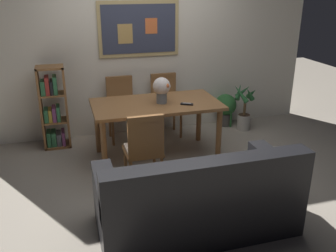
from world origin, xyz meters
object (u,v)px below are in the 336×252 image
dining_table (156,110)px  dining_chair_far_left (121,103)px  potted_palm (244,109)px  potted_ivy (225,108)px  dining_chair_far_right (165,99)px  leather_couch (197,201)px  flower_vase (162,88)px  tv_remote (187,104)px  dining_chair_near_left (144,146)px  bookshelf (53,110)px

dining_table → dining_chair_far_left: dining_chair_far_left is taller
dining_chair_far_left → potted_palm: 1.90m
potted_ivy → potted_palm: size_ratio=0.76×
dining_chair_far_right → leather_couch: bearing=-98.8°
dining_chair_far_left → potted_palm: dining_chair_far_left is taller
dining_chair_far_right → flower_vase: (-0.26, -0.78, 0.40)m
potted_ivy → tv_remote: bearing=-134.8°
dining_chair_near_left → dining_chair_far_left: size_ratio=1.00×
dining_chair_near_left → leather_couch: 0.92m
dining_chair_far_right → potted_ivy: 1.06m
flower_vase → tv_remote: flower_vase is taller
dining_chair_far_right → tv_remote: (0.01, -0.95, 0.22)m
dining_chair_far_left → potted_palm: bearing=-6.0°
flower_vase → tv_remote: size_ratio=2.07×
dining_chair_near_left → dining_chair_far_left: (0.01, 1.55, 0.00)m
potted_ivy → tv_remote: size_ratio=3.57×
leather_couch → bookshelf: size_ratio=1.58×
tv_remote → leather_couch: bearing=-104.9°
leather_couch → bookshelf: (-1.24, 2.34, 0.22)m
dining_table → dining_chair_far_left: size_ratio=1.76×
bookshelf → potted_palm: bookshelf is taller
dining_table → bookshelf: bearing=150.8°
potted_palm → leather_couch: bearing=-125.8°
dining_table → leather_couch: bearing=-91.3°
leather_couch → flower_vase: size_ratio=5.49×
bookshelf → flower_vase: bearing=-28.7°
potted_palm → tv_remote: 1.48m
bookshelf → potted_ivy: bookshelf is taller
bookshelf → tv_remote: bearing=-29.1°
bookshelf → flower_vase: bookshelf is taller
bookshelf → dining_chair_far_left: bearing=3.1°
leather_couch → bookshelf: bookshelf is taller
dining_table → dining_chair_far_left: 0.84m
dining_chair_far_left → potted_ivy: 1.70m
bookshelf → potted_ivy: size_ratio=2.02×
dining_chair_far_left → flower_vase: (0.40, -0.79, 0.40)m
dining_chair_far_right → dining_chair_far_left: same height
dining_table → dining_chair_far_right: (0.33, 0.76, -0.12)m
potted_palm → flower_vase: flower_vase is taller
bookshelf → dining_chair_near_left: bearing=-58.2°
potted_ivy → flower_vase: 1.67m
dining_chair_near_left → tv_remote: bearing=41.3°
dining_chair_near_left → flower_vase: 0.96m
dining_chair_near_left → dining_chair_far_left: 1.55m
dining_chair_near_left → potted_ivy: (1.69, 1.62, -0.25)m
flower_vase → tv_remote: bearing=-30.8°
leather_couch → tv_remote: 1.56m
leather_couch → potted_palm: 2.71m
dining_chair_far_right → bookshelf: size_ratio=0.80×
leather_couch → tv_remote: bearing=75.1°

